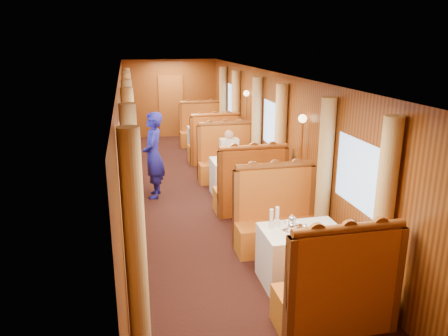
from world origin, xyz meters
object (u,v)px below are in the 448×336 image
object	(u,v)px
table_near	(301,256)
teapot_back	(292,224)
banquette_mid_fwd	(250,191)
passenger	(229,151)
banquette_near_aft	(276,222)
table_mid	(237,177)
table_far	(207,140)
banquette_far_aft	(201,131)
rose_vase_far	(207,121)
steward	(154,155)
tea_tray	(298,230)
teapot_left	(292,231)
banquette_mid_aft	(226,162)
teapot_right	(305,231)
fruit_plate	(324,229)
banquette_near_fwd	(336,295)
banquette_far_fwd	(214,147)
rose_vase_mid	(236,151)

from	to	relation	value
table_near	teapot_back	bearing A→B (deg)	151.34
banquette_mid_fwd	passenger	world-z (taller)	banquette_mid_fwd
banquette_near_aft	table_mid	size ratio (longest dim) A/B	1.28
table_near	table_far	distance (m)	7.00
banquette_far_aft	rose_vase_far	bearing A→B (deg)	-90.47
banquette_far_aft	steward	bearing A→B (deg)	-111.46
tea_tray	steward	distance (m)	4.09
banquette_near_aft	teapot_left	world-z (taller)	banquette_near_aft
banquette_mid_aft	teapot_right	world-z (taller)	banquette_mid_aft
banquette_mid_aft	fruit_plate	world-z (taller)	banquette_mid_aft
banquette_far_aft	table_near	bearing A→B (deg)	-90.00
banquette_mid_aft	table_near	bearing A→B (deg)	-90.00
banquette_near_fwd	banquette_mid_fwd	bearing A→B (deg)	90.00
banquette_far_fwd	rose_vase_mid	world-z (taller)	banquette_far_fwd
banquette_near_fwd	rose_vase_mid	world-z (taller)	banquette_near_fwd
teapot_right	steward	size ratio (longest dim) A/B	0.08
table_mid	teapot_left	xyz separation A→B (m)	(-0.20, -3.62, 0.44)
banquette_near_fwd	passenger	bearing A→B (deg)	90.00
banquette_far_fwd	rose_vase_far	bearing A→B (deg)	90.50
rose_vase_mid	rose_vase_far	xyz separation A→B (m)	(0.02, 3.47, 0.00)
teapot_left	banquette_near_aft	bearing A→B (deg)	64.80
banquette_near_fwd	steward	distance (m)	5.06
teapot_back	fruit_plate	world-z (taller)	teapot_back
banquette_mid_aft	teapot_right	distance (m)	4.69
banquette_mid_aft	fruit_plate	size ratio (longest dim) A/B	6.56
teapot_left	rose_vase_mid	bearing A→B (deg)	72.05
teapot_left	fruit_plate	size ratio (longest dim) A/B	0.78
tea_tray	banquette_mid_aft	bearing A→B (deg)	89.04
banquette_mid_fwd	teapot_right	world-z (taller)	banquette_mid_fwd
table_mid	teapot_right	size ratio (longest dim) A/B	7.37
teapot_left	rose_vase_far	xyz separation A→B (m)	(0.19, 7.09, 0.11)
table_far	teapot_back	xyz separation A→B (m)	(-0.13, -6.93, 0.44)
rose_vase_mid	passenger	xyz separation A→B (m)	(0.02, 0.74, -0.19)
steward	rose_vase_far	bearing A→B (deg)	160.45
table_far	banquette_far_fwd	bearing A→B (deg)	-90.00
teapot_right	fruit_plate	bearing A→B (deg)	0.52
table_mid	banquette_mid_aft	distance (m)	1.02
tea_tray	banquette_far_aft	bearing A→B (deg)	89.46
banquette_mid_fwd	tea_tray	bearing A→B (deg)	-91.74
teapot_right	table_mid	bearing A→B (deg)	76.29
banquette_far_aft	passenger	distance (m)	3.80
banquette_mid_fwd	tea_tray	xyz separation A→B (m)	(-0.08, -2.50, 0.33)
banquette_far_fwd	teapot_left	xyz separation A→B (m)	(-0.20, -6.11, 0.39)
banquette_mid_fwd	teapot_back	bearing A→B (deg)	-92.99
table_mid	tea_tray	bearing A→B (deg)	-91.24
banquette_far_fwd	banquette_near_aft	bearing A→B (deg)	-90.00
banquette_near_aft	banquette_far_fwd	world-z (taller)	same
banquette_mid_aft	passenger	distance (m)	0.43
banquette_far_fwd	banquette_far_aft	size ratio (longest dim) A/B	1.00
banquette_mid_fwd	banquette_far_aft	bearing A→B (deg)	90.00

